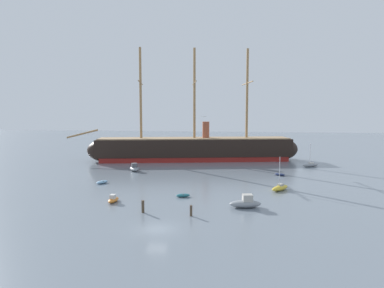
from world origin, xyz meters
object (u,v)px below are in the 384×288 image
at_px(motorboat_foreground_right, 246,203).
at_px(mooring_piling_left_pair, 191,211).
at_px(sailboat_mid_right, 280,188).
at_px(dinghy_near_centre, 183,195).
at_px(motorboat_alongside_bow, 134,168).
at_px(motorboat_foreground_left, 113,199).
at_px(sailboat_far_right, 311,165).
at_px(dinghy_distant_centre, 215,157).
at_px(dinghy_mid_left, 102,182).
at_px(dinghy_alongside_stern, 280,174).
at_px(tall_ship, 194,149).
at_px(seagull_in_flight, 204,117).
at_px(mooring_piling_nearest, 143,207).
at_px(dinghy_far_left, 108,159).

distance_m(motorboat_foreground_right, mooring_piling_left_pair, 9.09).
bearing_deg(sailboat_mid_right, dinghy_near_centre, -156.37).
bearing_deg(motorboat_foreground_right, motorboat_alongside_bow, 133.56).
bearing_deg(sailboat_mid_right, mooring_piling_left_pair, -128.41).
bearing_deg(motorboat_foreground_left, sailboat_far_right, 46.80).
distance_m(motorboat_foreground_left, motorboat_foreground_right, 20.56).
distance_m(dinghy_near_centre, dinghy_distant_centre, 48.47).
bearing_deg(dinghy_near_centre, dinghy_mid_left, 155.42).
relative_size(dinghy_mid_left, dinghy_alongside_stern, 1.07).
distance_m(tall_ship, seagull_in_flight, 42.46).
xyz_separation_m(motorboat_foreground_left, motorboat_alongside_bow, (-5.54, 27.47, 0.23)).
bearing_deg(mooring_piling_nearest, dinghy_mid_left, 127.79).
distance_m(sailboat_mid_right, sailboat_far_right, 29.97).
height_order(dinghy_mid_left, dinghy_far_left, dinghy_mid_left).
bearing_deg(sailboat_mid_right, seagull_in_flight, -155.70).
relative_size(dinghy_far_left, mooring_piling_left_pair, 1.78).
xyz_separation_m(motorboat_alongside_bow, mooring_piling_left_pair, (18.70, -32.73, 0.07)).
relative_size(motorboat_foreground_right, sailboat_far_right, 0.84).
bearing_deg(motorboat_foreground_left, dinghy_alongside_stern, 42.89).
bearing_deg(motorboat_alongside_bow, dinghy_alongside_stern, -1.92).
bearing_deg(seagull_in_flight, tall_ship, 100.13).
distance_m(sailboat_far_right, mooring_piling_nearest, 54.53).
height_order(sailboat_far_right, seagull_in_flight, seagull_in_flight).
bearing_deg(tall_ship, dinghy_far_left, -172.00).
relative_size(motorboat_foreground_left, seagull_in_flight, 2.84).
bearing_deg(sailboat_mid_right, sailboat_far_right, 69.07).
bearing_deg(dinghy_mid_left, dinghy_distant_centre, 64.56).
distance_m(motorboat_foreground_right, sailboat_far_right, 43.39).
bearing_deg(dinghy_far_left, dinghy_distant_centre, 18.27).
bearing_deg(dinghy_far_left, dinghy_alongside_stern, -19.72).
distance_m(motorboat_alongside_bow, dinghy_alongside_stern, 33.91).
height_order(dinghy_near_centre, dinghy_far_left, dinghy_far_left).
xyz_separation_m(tall_ship, motorboat_foreground_right, (14.23, -46.64, -2.80)).
xyz_separation_m(dinghy_near_centre, dinghy_distant_centre, (1.53, 48.45, 0.04)).
relative_size(motorboat_foreground_right, dinghy_distant_centre, 1.71).
bearing_deg(dinghy_near_centre, motorboat_alongside_bow, 124.89).
distance_m(motorboat_foreground_left, sailboat_mid_right, 29.36).
relative_size(dinghy_alongside_stern, dinghy_far_left, 0.99).
xyz_separation_m(tall_ship, sailboat_mid_right, (20.48, -34.69, -2.98)).
xyz_separation_m(motorboat_foreground_right, motorboat_alongside_bow, (-26.11, 27.45, -0.02)).
distance_m(motorboat_alongside_bow, dinghy_far_left, 20.39).
height_order(dinghy_alongside_stern, seagull_in_flight, seagull_in_flight).
distance_m(tall_ship, dinghy_mid_left, 36.63).
bearing_deg(dinghy_far_left, dinghy_near_centre, -53.06).
bearing_deg(dinghy_far_left, dinghy_mid_left, -69.71).
height_order(dinghy_near_centre, sailboat_far_right, sailboat_far_right).
xyz_separation_m(dinghy_far_left, mooring_piling_left_pair, (31.74, -48.41, 0.46)).
height_order(motorboat_alongside_bow, sailboat_far_right, sailboat_far_right).
relative_size(sailboat_far_right, mooring_piling_left_pair, 3.98).
bearing_deg(dinghy_near_centre, motorboat_foreground_right, -24.74).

